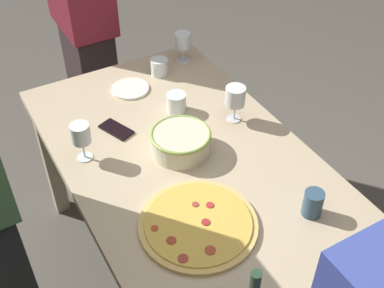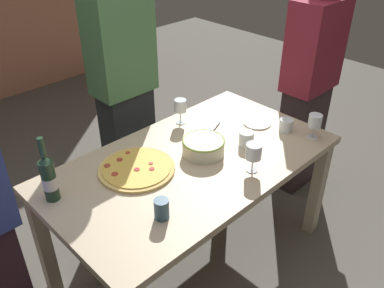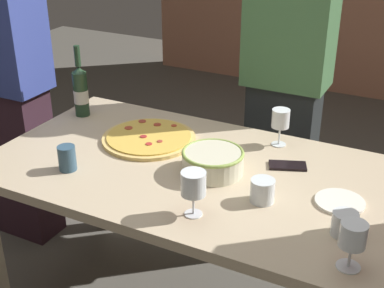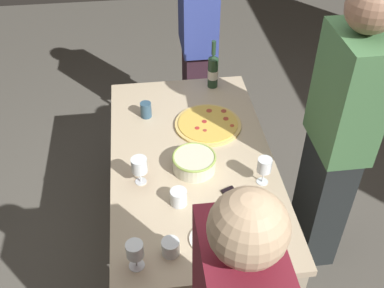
{
  "view_description": "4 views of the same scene",
  "coord_description": "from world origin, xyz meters",
  "px_view_note": "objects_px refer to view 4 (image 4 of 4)",
  "views": [
    {
      "loc": [
        -1.19,
        0.68,
        2.04
      ],
      "look_at": [
        0.0,
        0.0,
        0.85
      ],
      "focal_mm": 46.23,
      "sensor_mm": 36.0,
      "label": 1
    },
    {
      "loc": [
        -1.28,
        -1.3,
        2.0
      ],
      "look_at": [
        0.0,
        0.0,
        0.85
      ],
      "focal_mm": 38.14,
      "sensor_mm": 36.0,
      "label": 2
    },
    {
      "loc": [
        0.83,
        -1.62,
        1.74
      ],
      "look_at": [
        0.0,
        0.0,
        0.85
      ],
      "focal_mm": 49.98,
      "sensor_mm": 36.0,
      "label": 3
    },
    {
      "loc": [
        1.88,
        -0.24,
        2.47
      ],
      "look_at": [
        0.0,
        0.0,
        0.85
      ],
      "focal_mm": 42.98,
      "sensor_mm": 36.0,
      "label": 4
    }
  ],
  "objects_px": {
    "cup_spare": "(179,197)",
    "wine_glass_far_left": "(135,251)",
    "wine_glass_near_pizza": "(139,166)",
    "person_host": "(337,139)",
    "wine_glass_by_bottle": "(264,166)",
    "person_guest_right": "(198,43)",
    "pizza": "(208,124)",
    "serving_bowl": "(194,162)",
    "cell_phone": "(234,197)",
    "dining_table": "(192,170)",
    "side_plate": "(209,239)",
    "cup_ceramic": "(146,110)",
    "cup_amber": "(171,247)",
    "wine_bottle": "(213,70)"
  },
  "relations": [
    {
      "from": "wine_glass_far_left",
      "to": "cup_ceramic",
      "type": "bearing_deg",
      "value": 174.81
    },
    {
      "from": "cell_phone",
      "to": "person_host",
      "type": "bearing_deg",
      "value": 177.79
    },
    {
      "from": "serving_bowl",
      "to": "person_guest_right",
      "type": "height_order",
      "value": "person_guest_right"
    },
    {
      "from": "wine_glass_far_left",
      "to": "cup_ceramic",
      "type": "height_order",
      "value": "wine_glass_far_left"
    },
    {
      "from": "person_guest_right",
      "to": "wine_glass_by_bottle",
      "type": "bearing_deg",
      "value": 16.14
    },
    {
      "from": "serving_bowl",
      "to": "person_host",
      "type": "bearing_deg",
      "value": 87.46
    },
    {
      "from": "cup_amber",
      "to": "side_plate",
      "type": "height_order",
      "value": "cup_amber"
    },
    {
      "from": "dining_table",
      "to": "wine_bottle",
      "type": "relative_size",
      "value": 4.75
    },
    {
      "from": "serving_bowl",
      "to": "wine_glass_by_bottle",
      "type": "xyz_separation_m",
      "value": [
        0.15,
        0.34,
        0.06
      ]
    },
    {
      "from": "pizza",
      "to": "cup_amber",
      "type": "xyz_separation_m",
      "value": [
        0.9,
        -0.31,
        0.03
      ]
    },
    {
      "from": "wine_glass_far_left",
      "to": "side_plate",
      "type": "height_order",
      "value": "wine_glass_far_left"
    },
    {
      "from": "dining_table",
      "to": "cup_amber",
      "type": "height_order",
      "value": "cup_amber"
    },
    {
      "from": "cup_amber",
      "to": "wine_glass_far_left",
      "type": "bearing_deg",
      "value": -72.36
    },
    {
      "from": "wine_glass_near_pizza",
      "to": "side_plate",
      "type": "relative_size",
      "value": 0.93
    },
    {
      "from": "person_guest_right",
      "to": "wine_bottle",
      "type": "bearing_deg",
      "value": 15.73
    },
    {
      "from": "person_host",
      "to": "wine_glass_by_bottle",
      "type": "bearing_deg",
      "value": 24.22
    },
    {
      "from": "pizza",
      "to": "wine_glass_far_left",
      "type": "xyz_separation_m",
      "value": [
        0.95,
        -0.46,
        0.09
      ]
    },
    {
      "from": "cup_amber",
      "to": "pizza",
      "type": "bearing_deg",
      "value": 161.0
    },
    {
      "from": "cup_amber",
      "to": "cup_spare",
      "type": "bearing_deg",
      "value": 167.17
    },
    {
      "from": "cup_amber",
      "to": "cell_phone",
      "type": "bearing_deg",
      "value": 130.1
    },
    {
      "from": "wine_glass_far_left",
      "to": "side_plate",
      "type": "bearing_deg",
      "value": 106.67
    },
    {
      "from": "cup_spare",
      "to": "wine_glass_far_left",
      "type": "bearing_deg",
      "value": -32.82
    },
    {
      "from": "side_plate",
      "to": "cell_phone",
      "type": "relative_size",
      "value": 1.19
    },
    {
      "from": "wine_glass_near_pizza",
      "to": "person_guest_right",
      "type": "xyz_separation_m",
      "value": [
        -1.26,
        0.47,
        0.0
      ]
    },
    {
      "from": "wine_bottle",
      "to": "cup_spare",
      "type": "height_order",
      "value": "wine_bottle"
    },
    {
      "from": "side_plate",
      "to": "pizza",
      "type": "bearing_deg",
      "value": 171.35
    },
    {
      "from": "wine_glass_near_pizza",
      "to": "side_plate",
      "type": "bearing_deg",
      "value": 35.19
    },
    {
      "from": "dining_table",
      "to": "cup_spare",
      "type": "height_order",
      "value": "cup_spare"
    },
    {
      "from": "cup_amber",
      "to": "cup_ceramic",
      "type": "bearing_deg",
      "value": -176.9
    },
    {
      "from": "wine_glass_by_bottle",
      "to": "wine_glass_far_left",
      "type": "xyz_separation_m",
      "value": [
        0.44,
        -0.67,
        -0.01
      ]
    },
    {
      "from": "wine_bottle",
      "to": "cup_spare",
      "type": "xyz_separation_m",
      "value": [
        1.03,
        -0.34,
        -0.08
      ]
    },
    {
      "from": "pizza",
      "to": "serving_bowl",
      "type": "relative_size",
      "value": 1.69
    },
    {
      "from": "wine_glass_near_pizza",
      "to": "wine_glass_by_bottle",
      "type": "xyz_separation_m",
      "value": [
        0.08,
        0.63,
        0.0
      ]
    },
    {
      "from": "cup_amber",
      "to": "side_plate",
      "type": "xyz_separation_m",
      "value": [
        -0.05,
        0.18,
        -0.03
      ]
    },
    {
      "from": "serving_bowl",
      "to": "side_plate",
      "type": "xyz_separation_m",
      "value": [
        0.48,
        0.01,
        -0.04
      ]
    },
    {
      "from": "serving_bowl",
      "to": "wine_glass_by_bottle",
      "type": "height_order",
      "value": "wine_glass_by_bottle"
    },
    {
      "from": "dining_table",
      "to": "cup_spare",
      "type": "relative_size",
      "value": 18.85
    },
    {
      "from": "pizza",
      "to": "cup_ceramic",
      "type": "height_order",
      "value": "cup_ceramic"
    },
    {
      "from": "wine_bottle",
      "to": "cup_ceramic",
      "type": "distance_m",
      "value": 0.55
    },
    {
      "from": "wine_glass_far_left",
      "to": "cell_phone",
      "type": "xyz_separation_m",
      "value": [
        -0.34,
        0.5,
        -0.1
      ]
    },
    {
      "from": "person_host",
      "to": "cell_phone",
      "type": "bearing_deg",
      "value": 28.44
    },
    {
      "from": "cup_spare",
      "to": "person_host",
      "type": "xyz_separation_m",
      "value": [
        -0.2,
        0.87,
        0.11
      ]
    },
    {
      "from": "pizza",
      "to": "wine_glass_near_pizza",
      "type": "height_order",
      "value": "wine_glass_near_pizza"
    },
    {
      "from": "serving_bowl",
      "to": "person_guest_right",
      "type": "xyz_separation_m",
      "value": [
        -1.2,
        0.19,
        0.06
      ]
    },
    {
      "from": "dining_table",
      "to": "wine_glass_near_pizza",
      "type": "bearing_deg",
      "value": -62.22
    },
    {
      "from": "wine_glass_near_pizza",
      "to": "person_host",
      "type": "distance_m",
      "value": 1.05
    },
    {
      "from": "wine_glass_by_bottle",
      "to": "person_guest_right",
      "type": "bearing_deg",
      "value": -173.27
    },
    {
      "from": "wine_glass_by_bottle",
      "to": "wine_glass_near_pizza",
      "type": "bearing_deg",
      "value": -97.42
    },
    {
      "from": "wine_glass_by_bottle",
      "to": "cup_amber",
      "type": "xyz_separation_m",
      "value": [
        0.39,
        -0.52,
        -0.07
      ]
    },
    {
      "from": "pizza",
      "to": "cup_ceramic",
      "type": "xyz_separation_m",
      "value": [
        -0.14,
        -0.37,
        0.04
      ]
    }
  ]
}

